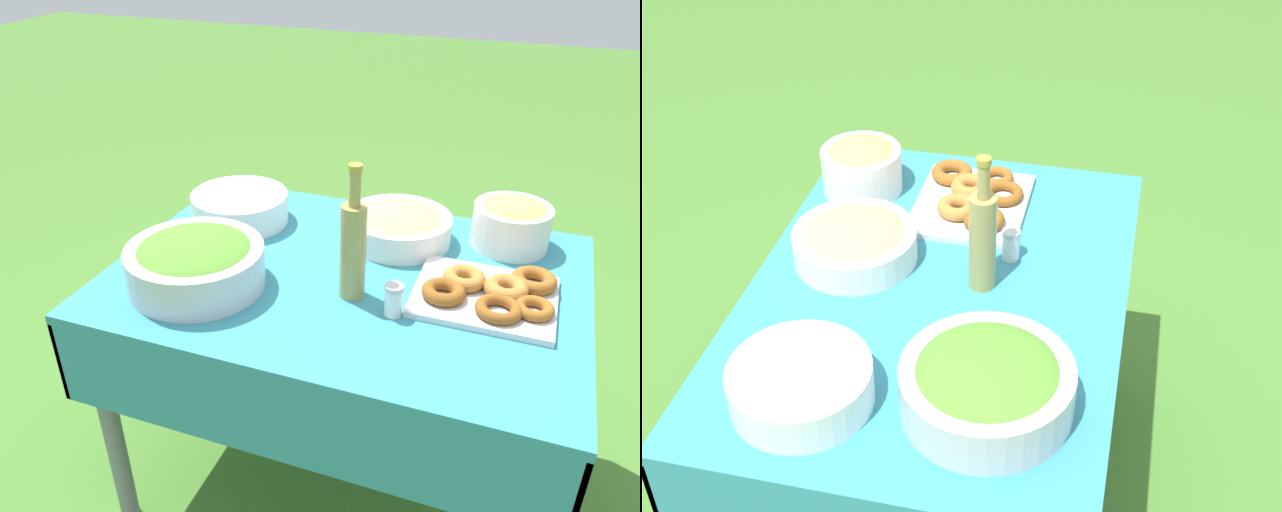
{
  "view_description": "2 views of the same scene",
  "coord_description": "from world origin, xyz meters",
  "views": [
    {
      "loc": [
        -0.4,
        1.26,
        1.51
      ],
      "look_at": [
        0.05,
        0.06,
        0.77
      ],
      "focal_mm": 35.0,
      "sensor_mm": 36.0,
      "label": 1
    },
    {
      "loc": [
        1.47,
        0.39,
        1.95
      ],
      "look_at": [
        -0.0,
        0.06,
        0.81
      ],
      "focal_mm": 50.0,
      "sensor_mm": 36.0,
      "label": 2
    }
  ],
  "objects": [
    {
      "name": "salt_shaker",
      "position": [
        -0.15,
        0.14,
        0.75
      ],
      "size": [
        0.04,
        0.04,
        0.08
      ],
      "color": "white",
      "rests_on": "picnic_table"
    },
    {
      "name": "picnic_table",
      "position": [
        0.0,
        0.0,
        0.6
      ],
      "size": [
        1.15,
        0.82,
        0.71
      ],
      "color": "teal",
      "rests_on": "ground_plane"
    },
    {
      "name": "olive_oil_bottle",
      "position": [
        -0.04,
        0.09,
        0.84
      ],
      "size": [
        0.06,
        0.06,
        0.32
      ],
      "color": "#998E4C",
      "rests_on": "picnic_table"
    },
    {
      "name": "plate_stack",
      "position": [
        0.38,
        -0.17,
        0.75
      ],
      "size": [
        0.27,
        0.27,
        0.08
      ],
      "color": "white",
      "rests_on": "picnic_table"
    },
    {
      "name": "salad_bowl",
      "position": [
        0.32,
        0.18,
        0.77
      ],
      "size": [
        0.33,
        0.33,
        0.12
      ],
      "color": "silver",
      "rests_on": "picnic_table"
    },
    {
      "name": "fruit_bowl",
      "position": [
        -0.36,
        -0.28,
        0.78
      ],
      "size": [
        0.2,
        0.2,
        0.13
      ],
      "color": "white",
      "rests_on": "picnic_table"
    },
    {
      "name": "donut_platter",
      "position": [
        -0.35,
        0.01,
        0.73
      ],
      "size": [
        0.33,
        0.27,
        0.05
      ],
      "color": "silver",
      "rests_on": "picnic_table"
    },
    {
      "name": "pasta_bowl",
      "position": [
        -0.07,
        -0.21,
        0.75
      ],
      "size": [
        0.28,
        0.28,
        0.09
      ],
      "color": "white",
      "rests_on": "picnic_table"
    },
    {
      "name": "ground_plane",
      "position": [
        0.0,
        0.0,
        0.0
      ],
      "size": [
        14.0,
        14.0,
        0.0
      ],
      "primitive_type": "plane",
      "color": "#477A2D"
    }
  ]
}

